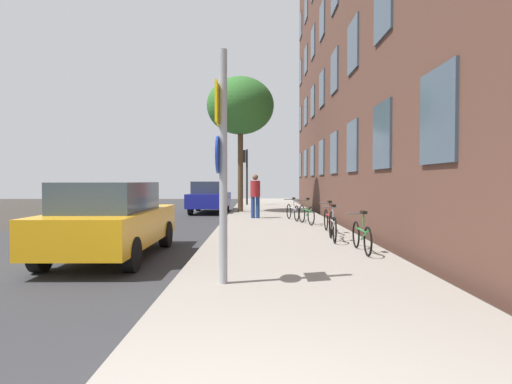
% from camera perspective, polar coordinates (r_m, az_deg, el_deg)
% --- Properties ---
extents(ground_plane, '(41.80, 41.80, 0.00)m').
position_cam_1_polar(ground_plane, '(17.25, -9.09, -3.99)').
color(ground_plane, '#332D28').
extents(road_asphalt, '(7.00, 38.00, 0.01)m').
position_cam_1_polar(road_asphalt, '(17.70, -15.84, -3.87)').
color(road_asphalt, '#2D2D30').
rests_on(road_asphalt, ground).
extents(sidewalk, '(4.20, 38.00, 0.12)m').
position_cam_1_polar(sidewalk, '(17.06, 2.63, -3.83)').
color(sidewalk, gray).
rests_on(sidewalk, ground).
extents(sign_post, '(0.16, 0.60, 3.49)m').
position_cam_1_polar(sign_post, '(6.16, -4.88, 5.02)').
color(sign_post, gray).
rests_on(sign_post, sidewalk).
extents(traffic_light, '(0.43, 0.24, 3.57)m').
position_cam_1_polar(traffic_light, '(26.41, -1.59, 3.52)').
color(traffic_light, black).
rests_on(traffic_light, sidewalk).
extents(tree_near, '(3.36, 3.36, 6.74)m').
position_cam_1_polar(tree_near, '(21.02, -2.27, 11.80)').
color(tree_near, '#4C3823').
rests_on(tree_near, sidewalk).
extents(bicycle_0, '(0.42, 1.68, 0.90)m').
position_cam_1_polar(bicycle_0, '(9.21, 14.38, -5.92)').
color(bicycle_0, black).
rests_on(bicycle_0, sidewalk).
extents(bicycle_1, '(0.42, 1.60, 0.94)m').
position_cam_1_polar(bicycle_1, '(10.79, 10.50, -4.71)').
color(bicycle_1, black).
rests_on(bicycle_1, sidewalk).
extents(bicycle_2, '(0.42, 1.75, 0.96)m').
position_cam_1_polar(bicycle_2, '(12.43, 9.98, -3.85)').
color(bicycle_2, black).
rests_on(bicycle_2, sidewalk).
extents(bicycle_3, '(0.51, 1.60, 0.94)m').
position_cam_1_polar(bicycle_3, '(14.77, 6.93, -3.01)').
color(bicycle_3, black).
rests_on(bicycle_3, sidewalk).
extents(bicycle_4, '(0.49, 1.68, 0.90)m').
position_cam_1_polar(bicycle_4, '(16.17, 5.02, -2.68)').
color(bicycle_4, black).
rests_on(bicycle_4, sidewalk).
extents(pedestrian_0, '(0.50, 0.50, 1.81)m').
position_cam_1_polar(pedestrian_0, '(16.97, -0.19, -0.15)').
color(pedestrian_0, navy).
rests_on(pedestrian_0, sidewalk).
extents(car_0, '(1.87, 4.43, 1.62)m').
position_cam_1_polar(car_0, '(9.28, -19.49, -3.58)').
color(car_0, orange).
rests_on(car_0, road_asphalt).
extents(car_1, '(1.94, 4.30, 1.62)m').
position_cam_1_polar(car_1, '(21.30, -6.54, -0.66)').
color(car_1, navy).
rests_on(car_1, road_asphalt).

